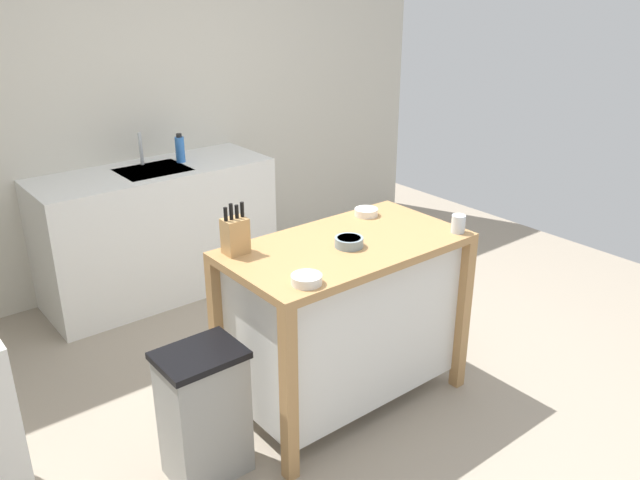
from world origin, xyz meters
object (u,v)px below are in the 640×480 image
(trash_bin, at_px, (204,413))
(kitchen_island, at_px, (345,315))
(bowl_ceramic_small, at_px, (307,279))
(drinking_cup, at_px, (458,224))
(sink_faucet, at_px, (141,149))
(knife_block, at_px, (235,235))
(bowl_stoneware_deep, at_px, (349,242))
(bowl_ceramic_wide, at_px, (366,212))
(bottle_spray_cleaner, at_px, (180,149))

(trash_bin, bearing_deg, kitchen_island, 2.09)
(bowl_ceramic_small, xyz_separation_m, drinking_cup, (0.95, -0.01, 0.02))
(kitchen_island, bearing_deg, sink_faucet, 95.35)
(knife_block, height_order, trash_bin, knife_block)
(bowl_stoneware_deep, relative_size, trash_bin, 0.22)
(bowl_ceramic_small, bearing_deg, drinking_cup, -0.74)
(knife_block, bearing_deg, bowl_ceramic_small, -82.73)
(kitchen_island, height_order, sink_faucet, sink_faucet)
(knife_block, distance_m, sink_faucet, 1.71)
(trash_bin, bearing_deg, drinking_cup, -8.99)
(bowl_ceramic_wide, xyz_separation_m, bottle_spray_cleaner, (-0.28, 1.59, 0.07))
(bowl_ceramic_small, relative_size, drinking_cup, 1.46)
(bowl_ceramic_small, bearing_deg, sink_faucet, 83.60)
(bowl_ceramic_small, xyz_separation_m, bowl_ceramic_wide, (0.76, 0.46, -0.00))
(sink_faucet, bearing_deg, trash_bin, -108.75)
(kitchen_island, height_order, knife_block, knife_block)
(knife_block, bearing_deg, trash_bin, -144.29)
(bowl_ceramic_wide, distance_m, sink_faucet, 1.77)
(sink_faucet, bearing_deg, bottle_spray_cleaner, -23.83)
(knife_block, bearing_deg, bottle_spray_cleaner, 71.25)
(bowl_ceramic_small, relative_size, sink_faucet, 0.60)
(kitchen_island, distance_m, trash_bin, 0.86)
(drinking_cup, distance_m, sink_faucet, 2.28)
(bowl_ceramic_small, height_order, bowl_stoneware_deep, bowl_stoneware_deep)
(bowl_stoneware_deep, bearing_deg, bowl_ceramic_wide, 36.84)
(knife_block, relative_size, sink_faucet, 1.12)
(kitchen_island, height_order, bowl_stoneware_deep, bowl_stoneware_deep)
(bowl_stoneware_deep, bearing_deg, trash_bin, 179.07)
(bowl_stoneware_deep, height_order, sink_faucet, sink_faucet)
(bowl_stoneware_deep, relative_size, sink_faucet, 0.63)
(sink_faucet, height_order, bottle_spray_cleaner, sink_faucet)
(bowl_ceramic_small, xyz_separation_m, trash_bin, (-0.42, 0.20, -0.61))
(bowl_ceramic_wide, relative_size, trash_bin, 0.20)
(sink_faucet, bearing_deg, drinking_cup, -71.81)
(bowl_stoneware_deep, bearing_deg, knife_block, 149.47)
(bowl_ceramic_small, height_order, sink_faucet, sink_faucet)
(bottle_spray_cleaner, bearing_deg, bowl_ceramic_wide, -80.04)
(bottle_spray_cleaner, bearing_deg, knife_block, -108.75)
(bowl_ceramic_small, bearing_deg, knife_block, 97.27)
(sink_faucet, bearing_deg, bowl_ceramic_wide, -73.06)
(knife_block, distance_m, bowl_ceramic_small, 0.47)
(bowl_ceramic_wide, relative_size, bottle_spray_cleaner, 0.63)
(kitchen_island, bearing_deg, drinking_cup, -25.00)
(drinking_cup, height_order, bottle_spray_cleaner, bottle_spray_cleaner)
(drinking_cup, bearing_deg, sink_faucet, 108.19)
(trash_bin, xyz_separation_m, sink_faucet, (0.66, 1.95, 0.70))
(bottle_spray_cleaner, bearing_deg, drinking_cup, -77.03)
(bowl_ceramic_small, distance_m, bowl_ceramic_wide, 0.88)
(knife_block, xyz_separation_m, bowl_stoneware_deep, (0.46, -0.27, -0.07))
(bowl_ceramic_wide, height_order, drinking_cup, drinking_cup)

